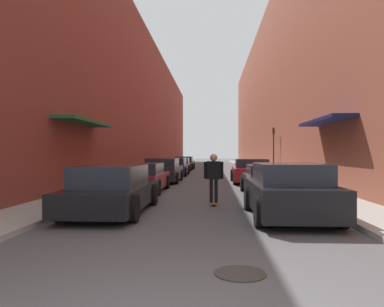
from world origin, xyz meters
The scene contains 17 objects.
ground centered at (0.00, 27.26, 0.00)m, with size 149.94×149.94×0.00m, color #515154.
curb_strip_left centered at (-4.36, 34.08, 0.06)m, with size 1.80×68.16×0.12m.
curb_strip_right centered at (4.36, 34.08, 0.06)m, with size 1.80×68.16×0.12m.
building_row_left centered at (-7.26, 34.07, 6.23)m, with size 4.90×68.16×12.47m.
building_row_right centered at (7.26, 34.08, 7.41)m, with size 4.90×68.16×14.82m.
parked_car_left_0 centered at (-2.33, 6.92, 0.62)m, with size 1.95×4.75×1.30m.
parked_car_left_1 centered at (-2.52, 12.32, 0.59)m, with size 1.86×4.64×1.21m.
parked_car_left_2 centered at (-2.37, 17.66, 0.64)m, with size 1.95×4.51×1.33m.
parked_car_left_3 centered at (-2.33, 23.65, 0.62)m, with size 1.87×4.78×1.28m.
parked_car_left_4 centered at (-2.42, 29.02, 0.59)m, with size 1.86×3.95×1.20m.
parked_car_left_5 centered at (-2.43, 34.11, 0.62)m, with size 1.99×4.23×1.28m.
parked_car_right_0 centered at (2.30, 6.30, 0.67)m, with size 1.96×4.11×1.38m.
parked_car_right_1 centered at (2.51, 11.39, 0.58)m, with size 1.85×4.51×1.18m.
parked_car_right_2 centered at (2.47, 17.28, 0.64)m, with size 2.05×4.34×1.31m.
skateboarder centered at (0.43, 8.62, 0.98)m, with size 0.61×0.78×1.61m.
manhole_cover centered at (0.77, 1.93, 0.01)m, with size 0.70×0.70×0.02m.
traffic_light centered at (4.85, 24.45, 2.20)m, with size 0.16×0.22×3.35m.
Camera 1 is at (0.40, -3.14, 1.64)m, focal length 35.00 mm.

